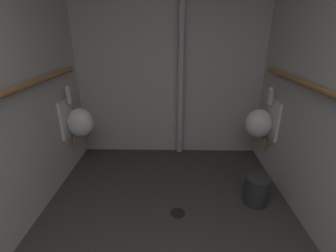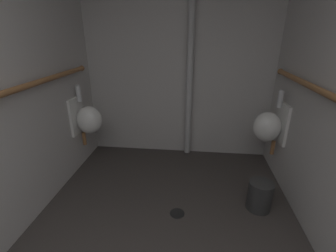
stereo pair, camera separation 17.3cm
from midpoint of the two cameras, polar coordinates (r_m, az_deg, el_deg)
floor at (r=2.19m, az=-2.80°, el=-26.77°), size 2.51×3.36×0.08m
wall_back at (r=3.11m, az=-1.24°, el=15.86°), size 2.51×0.06×2.55m
urinal_left_mid at (r=2.98m, az=-22.17°, el=0.99°), size 0.32×0.30×0.76m
urinal_right_mid at (r=2.89m, az=19.65°, el=0.77°), size 0.32×0.30×0.76m
standpipe_back_wall at (r=3.00m, az=1.47°, el=15.63°), size 0.08×0.08×2.50m
floor_drain at (r=2.39m, az=0.15°, el=-20.01°), size 0.14×0.14×0.01m
waste_bin at (r=2.55m, az=18.52°, el=-14.38°), size 0.23×0.23×0.29m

